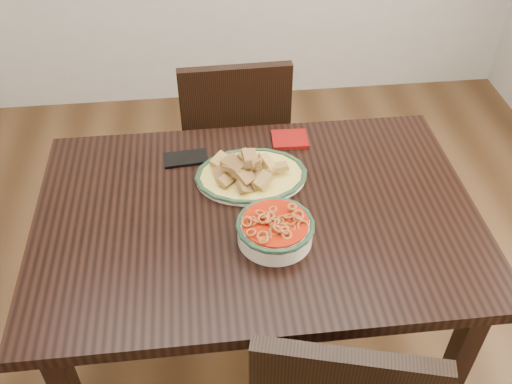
{
  "coord_description": "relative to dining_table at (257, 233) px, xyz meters",
  "views": [
    {
      "loc": [
        -0.1,
        -1.3,
        1.91
      ],
      "look_at": [
        0.03,
        -0.08,
        0.81
      ],
      "focal_mm": 40.0,
      "sensor_mm": 36.0,
      "label": 1
    }
  ],
  "objects": [
    {
      "name": "floor",
      "position": [
        -0.03,
        0.1,
        -0.66
      ],
      "size": [
        3.5,
        3.5,
        0.0
      ],
      "primitive_type": "plane",
      "color": "#3C2513",
      "rests_on": "ground"
    },
    {
      "name": "dining_table",
      "position": [
        0.0,
        0.0,
        0.0
      ],
      "size": [
        1.31,
        0.87,
        0.75
      ],
      "color": "black",
      "rests_on": "ground"
    },
    {
      "name": "chair_far",
      "position": [
        -0.01,
        0.72,
        -0.16
      ],
      "size": [
        0.43,
        0.43,
        0.89
      ],
      "rotation": [
        0.0,
        0.0,
        3.17
      ],
      "color": "black",
      "rests_on": "ground"
    },
    {
      "name": "fish_plate",
      "position": [
        -0.0,
        0.15,
        0.13
      ],
      "size": [
        0.34,
        0.27,
        0.11
      ],
      "color": "beige",
      "rests_on": "dining_table"
    },
    {
      "name": "noodle_bowl",
      "position": [
        0.04,
        -0.11,
        0.13
      ],
      "size": [
        0.22,
        0.22,
        0.08
      ],
      "color": "#F3E7CD",
      "rests_on": "dining_table"
    },
    {
      "name": "smartphone",
      "position": [
        -0.2,
        0.27,
        0.09
      ],
      "size": [
        0.15,
        0.09,
        0.01
      ],
      "primitive_type": "cube",
      "rotation": [
        0.0,
        0.0,
        0.08
      ],
      "color": "black",
      "rests_on": "dining_table"
    },
    {
      "name": "napkin",
      "position": [
        0.15,
        0.34,
        0.09
      ],
      "size": [
        0.12,
        0.11,
        0.01
      ],
      "primitive_type": "cube",
      "rotation": [
        0.0,
        0.0,
        -0.04
      ],
      "color": "maroon",
      "rests_on": "dining_table"
    }
  ]
}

